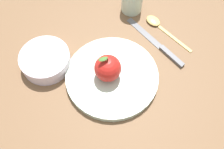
{
  "coord_description": "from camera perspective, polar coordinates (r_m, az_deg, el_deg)",
  "views": [
    {
      "loc": [
        0.04,
        0.34,
        0.6
      ],
      "look_at": [
        0.03,
        0.02,
        0.02
      ],
      "focal_mm": 39.76,
      "sensor_mm": 36.0,
      "label": 1
    }
  ],
  "objects": [
    {
      "name": "side_bowl",
      "position": [
        0.7,
        -15.09,
        3.37
      ],
      "size": [
        0.14,
        0.14,
        0.04
      ],
      "color": "silver",
      "rests_on": "ground_plane"
    },
    {
      "name": "knife",
      "position": [
        0.75,
        10.85,
        6.51
      ],
      "size": [
        0.15,
        0.19,
        0.01
      ],
      "color": "#59595E",
      "rests_on": "ground_plane"
    },
    {
      "name": "ground_plane",
      "position": [
        0.69,
        2.38,
        0.81
      ],
      "size": [
        2.4,
        2.4,
        0.0
      ],
      "primitive_type": "plane",
      "color": "brown"
    },
    {
      "name": "apple",
      "position": [
        0.63,
        -0.99,
        1.46
      ],
      "size": [
        0.07,
        0.07,
        0.08
      ],
      "color": "#B21E19",
      "rests_on": "dinner_plate"
    },
    {
      "name": "dinner_plate",
      "position": [
        0.67,
        -0.0,
        -0.38
      ],
      "size": [
        0.25,
        0.25,
        0.02
      ],
      "color": "#B2C6B2",
      "rests_on": "ground_plane"
    },
    {
      "name": "spoon",
      "position": [
        0.79,
        10.52,
        11.2
      ],
      "size": [
        0.13,
        0.15,
        0.01
      ],
      "color": "#D8B766",
      "rests_on": "ground_plane"
    }
  ]
}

